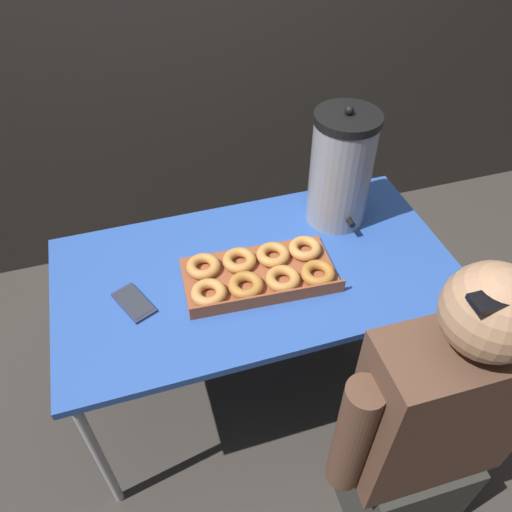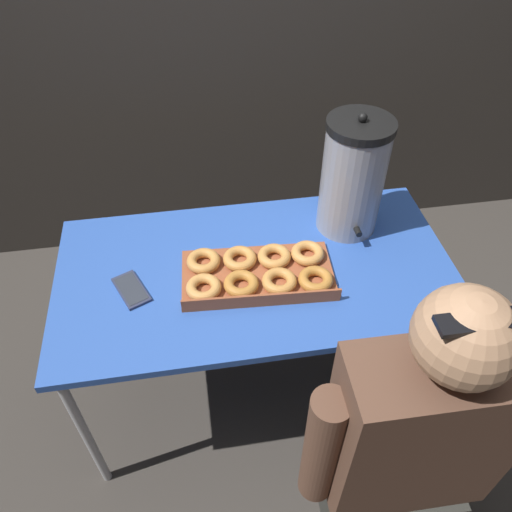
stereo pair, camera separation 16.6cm
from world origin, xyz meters
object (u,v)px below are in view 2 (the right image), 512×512
(donut_box, at_px, (258,272))
(coffee_urn, at_px, (353,177))
(cell_phone, at_px, (131,290))
(person_seated, at_px, (408,453))

(donut_box, relative_size, coffee_urn, 1.15)
(donut_box, bearing_deg, coffee_urn, 34.42)
(cell_phone, bearing_deg, coffee_urn, -8.95)
(cell_phone, height_order, person_seated, person_seated)
(cell_phone, xyz_separation_m, person_seated, (0.75, -0.60, -0.16))
(donut_box, height_order, cell_phone, donut_box)
(person_seated, bearing_deg, coffee_urn, -91.45)
(donut_box, bearing_deg, person_seated, -57.42)
(coffee_urn, distance_m, cell_phone, 0.84)
(cell_phone, bearing_deg, person_seated, -62.79)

